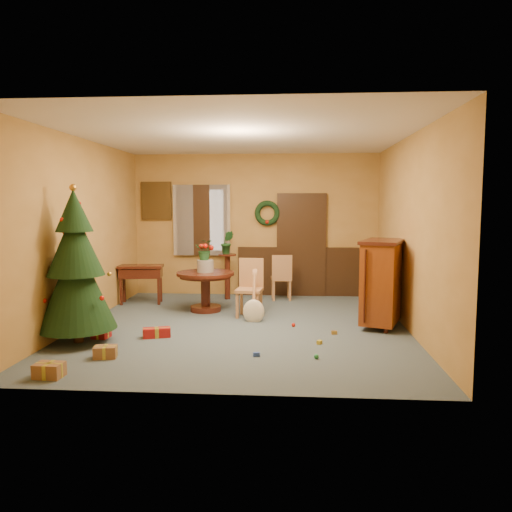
# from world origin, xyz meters

# --- Properties ---
(room_envelope) EXTENTS (5.50, 5.50, 5.50)m
(room_envelope) POSITION_xyz_m (0.21, 2.70, 1.12)
(room_envelope) COLOR #394A53
(room_envelope) RESTS_ON ground
(dining_table) EXTENTS (1.01, 1.01, 0.69)m
(dining_table) POSITION_xyz_m (-0.76, 1.09, 0.49)
(dining_table) COLOR black
(dining_table) RESTS_ON floor
(urn) EXTENTS (0.29, 0.29, 0.21)m
(urn) POSITION_xyz_m (-0.76, 1.09, 0.80)
(urn) COLOR slate
(urn) RESTS_ON dining_table
(centerpiece_plant) EXTENTS (0.32, 0.28, 0.36)m
(centerpiece_plant) POSITION_xyz_m (-0.76, 1.09, 1.09)
(centerpiece_plant) COLOR #1E4C23
(centerpiece_plant) RESTS_ON urn
(chair_near) EXTENTS (0.46, 0.46, 0.97)m
(chair_near) POSITION_xyz_m (0.06, 0.77, 0.52)
(chair_near) COLOR brown
(chair_near) RESTS_ON floor
(chair_far) EXTENTS (0.43, 0.43, 0.90)m
(chair_far) POSITION_xyz_m (0.56, 2.17, 0.48)
(chair_far) COLOR brown
(chair_far) RESTS_ON floor
(guitar) EXTENTS (0.44, 0.58, 0.80)m
(guitar) POSITION_xyz_m (0.15, 0.34, 0.41)
(guitar) COLOR beige
(guitar) RESTS_ON floor
(plant_stand) EXTENTS (0.35, 0.35, 0.90)m
(plant_stand) POSITION_xyz_m (-0.52, 2.22, 0.56)
(plant_stand) COLOR black
(plant_stand) RESTS_ON floor
(stand_plant) EXTENTS (0.28, 0.24, 0.46)m
(stand_plant) POSITION_xyz_m (-0.52, 2.22, 1.13)
(stand_plant) COLOR #19471E
(stand_plant) RESTS_ON plant_stand
(christmas_tree) EXTENTS (1.04, 1.04, 2.15)m
(christmas_tree) POSITION_xyz_m (-2.15, -1.02, 1.02)
(christmas_tree) COLOR #382111
(christmas_tree) RESTS_ON floor
(writing_desk) EXTENTS (0.87, 0.51, 0.73)m
(writing_desk) POSITION_xyz_m (-2.09, 1.67, 0.55)
(writing_desk) COLOR black
(writing_desk) RESTS_ON floor
(sideboard) EXTENTS (0.88, 1.17, 1.34)m
(sideboard) POSITION_xyz_m (2.15, 0.21, 0.72)
(sideboard) COLOR #531A09
(sideboard) RESTS_ON floor
(gift_a) EXTENTS (0.31, 0.23, 0.16)m
(gift_a) POSITION_xyz_m (-1.87, -2.40, 0.08)
(gift_a) COLOR brown
(gift_a) RESTS_ON floor
(gift_b) EXTENTS (0.24, 0.24, 0.22)m
(gift_b) POSITION_xyz_m (-1.92, -0.78, 0.11)
(gift_b) COLOR #A21715
(gift_b) RESTS_ON floor
(gift_c) EXTENTS (0.30, 0.23, 0.15)m
(gift_c) POSITION_xyz_m (-1.52, -1.67, 0.07)
(gift_c) COLOR brown
(gift_c) RESTS_ON floor
(gift_d) EXTENTS (0.41, 0.27, 0.14)m
(gift_d) POSITION_xyz_m (-1.15, -0.70, 0.07)
(gift_d) COLOR #A21715
(gift_d) RESTS_ON floor
(toy_a) EXTENTS (0.09, 0.07, 0.05)m
(toy_a) POSITION_xyz_m (0.33, -1.49, 0.03)
(toy_a) COLOR #2544A2
(toy_a) RESTS_ON floor
(toy_b) EXTENTS (0.06, 0.06, 0.06)m
(toy_b) POSITION_xyz_m (1.07, -1.53, 0.03)
(toy_b) COLOR #248642
(toy_b) RESTS_ON floor
(toy_c) EXTENTS (0.08, 0.09, 0.05)m
(toy_c) POSITION_xyz_m (1.14, -0.88, 0.03)
(toy_c) COLOR gold
(toy_c) RESTS_ON floor
(toy_d) EXTENTS (0.06, 0.06, 0.06)m
(toy_d) POSITION_xyz_m (0.79, 0.05, 0.03)
(toy_d) COLOR red
(toy_d) RESTS_ON floor
(toy_e) EXTENTS (0.09, 0.06, 0.05)m
(toy_e) POSITION_xyz_m (1.38, -0.35, 0.03)
(toy_e) COLOR gold
(toy_e) RESTS_ON floor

